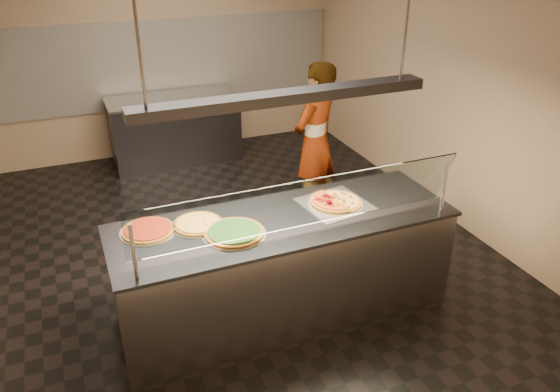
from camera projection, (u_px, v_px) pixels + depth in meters
name	position (u px, v px, depth m)	size (l,w,h in m)	color
ground	(236.00, 246.00, 5.83)	(5.00, 6.00, 0.02)	black
wall_back	(164.00, 48.00, 7.62)	(5.00, 0.02, 3.00)	#9A8263
wall_front	(419.00, 288.00, 2.67)	(5.00, 0.02, 3.00)	#9A8263
wall_right	(447.00, 83.00, 6.00)	(0.02, 6.00, 3.00)	#9A8263
tile_band	(166.00, 63.00, 7.69)	(4.90, 0.02, 1.20)	silver
serving_counter	(284.00, 266.00, 4.66)	(2.83, 0.94, 0.93)	#B7B7BC
sneeze_guard	(302.00, 205.00, 4.03)	(2.59, 0.18, 0.54)	#B7B7BC
perforated_tray	(335.00, 203.00, 4.67)	(0.59, 0.59, 0.01)	silver
half_pizza_pepperoni	(324.00, 203.00, 4.63)	(0.27, 0.46, 0.05)	brown
half_pizza_sausage	(346.00, 199.00, 4.70)	(0.27, 0.46, 0.04)	brown
pizza_spinach	(234.00, 232.00, 4.22)	(0.50, 0.50, 0.03)	silver
pizza_cheese	(198.00, 223.00, 4.35)	(0.42, 0.42, 0.03)	silver
pizza_tomato	(148.00, 230.00, 4.26)	(0.44, 0.44, 0.03)	silver
pizza_spatula	(212.00, 224.00, 4.31)	(0.17, 0.23, 0.02)	#B7B7BC
prep_table	(175.00, 129.00, 7.70)	(1.78, 0.74, 0.93)	#323237
worker	(315.00, 142.00, 6.07)	(0.65, 0.43, 1.79)	#29262D
heat_lamp_housing	(284.00, 97.00, 3.98)	(2.30, 0.18, 0.08)	#323237
lamp_rod_left	(137.00, 30.00, 3.40)	(0.02, 0.02, 1.01)	#B7B7BC
lamp_rod_right	(408.00, 11.00, 4.08)	(0.02, 0.02, 1.01)	#B7B7BC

